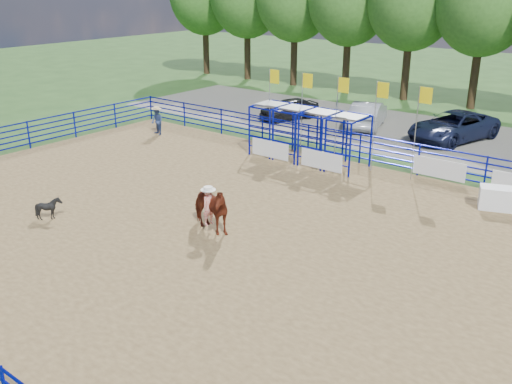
% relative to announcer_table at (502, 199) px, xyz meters
% --- Properties ---
extents(ground, '(120.00, 120.00, 0.00)m').
position_rel_announcer_table_xyz_m(ground, '(-7.26, -8.10, -0.46)').
color(ground, '#305522').
rests_on(ground, ground).
extents(arena_dirt, '(30.00, 20.00, 0.02)m').
position_rel_announcer_table_xyz_m(arena_dirt, '(-7.26, -8.10, -0.45)').
color(arena_dirt, olive).
rests_on(arena_dirt, ground).
extents(gravel_strip, '(40.00, 10.00, 0.01)m').
position_rel_announcer_table_xyz_m(gravel_strip, '(-7.26, 8.90, -0.46)').
color(gravel_strip, slate).
rests_on(gravel_strip, ground).
extents(announcer_table, '(1.83, 1.31, 0.89)m').
position_rel_announcer_table_xyz_m(announcer_table, '(0.00, 0.00, 0.00)').
color(announcer_table, white).
rests_on(announcer_table, arena_dirt).
extents(horse_and_rider, '(2.24, 1.30, 2.36)m').
position_rel_announcer_table_xyz_m(horse_and_rider, '(-7.58, -8.58, 0.50)').
color(horse_and_rider, maroon).
rests_on(horse_and_rider, arena_dirt).
extents(calf, '(0.85, 0.77, 0.88)m').
position_rel_announcer_table_xyz_m(calf, '(-13.03, -11.50, -0.00)').
color(calf, black).
rests_on(calf, arena_dirt).
extents(spectator_cowboy, '(0.88, 0.76, 1.61)m').
position_rel_announcer_table_xyz_m(spectator_cowboy, '(-19.05, -0.52, 0.37)').
color(spectator_cowboy, navy).
rests_on(spectator_cowboy, arena_dirt).
extents(car_a, '(2.95, 4.24, 1.34)m').
position_rel_announcer_table_xyz_m(car_a, '(-15.36, 7.46, 0.22)').
color(car_a, black).
rests_on(car_a, gravel_strip).
extents(car_b, '(3.07, 5.09, 1.58)m').
position_rel_announcer_table_xyz_m(car_b, '(-10.37, 8.58, 0.34)').
color(car_b, gray).
rests_on(car_b, gravel_strip).
extents(car_c, '(4.12, 6.21, 1.59)m').
position_rel_announcer_table_xyz_m(car_c, '(-5.22, 8.87, 0.34)').
color(car_c, '#161C38').
rests_on(car_c, gravel_strip).
extents(perimeter_fence, '(30.10, 20.10, 1.50)m').
position_rel_announcer_table_xyz_m(perimeter_fence, '(-7.26, -8.10, 0.29)').
color(perimeter_fence, '#060E94').
rests_on(perimeter_fence, ground).
extents(chute_assembly, '(19.32, 2.41, 4.20)m').
position_rel_announcer_table_xyz_m(chute_assembly, '(-9.16, 0.74, 0.80)').
color(chute_assembly, '#060E94').
rests_on(chute_assembly, ground).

